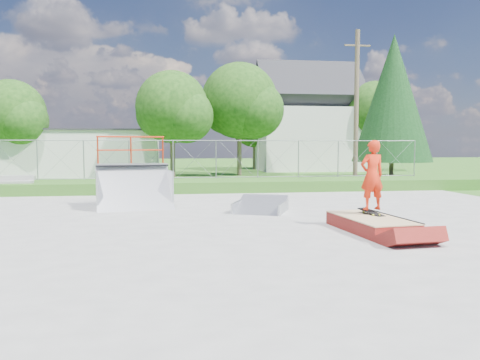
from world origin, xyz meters
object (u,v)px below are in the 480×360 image
at_px(flat_bank_ramp, 260,206).
at_px(quarter_pipe, 134,172).
at_px(grind_box, 371,225).
at_px(skater, 372,178).

bearing_deg(flat_bank_ramp, quarter_pipe, -179.09).
xyz_separation_m(quarter_pipe, flat_bank_ramp, (3.89, -1.63, -0.96)).
relative_size(quarter_pipe, flat_bank_ramp, 1.51).
bearing_deg(quarter_pipe, grind_box, -50.20).
bearing_deg(grind_box, quarter_pipe, 133.79).
distance_m(grind_box, quarter_pipe, 7.87).
distance_m(quarter_pipe, skater, 7.70).
bearing_deg(skater, flat_bank_ramp, -62.48).
xyz_separation_m(quarter_pipe, skater, (6.08, -4.73, 0.08)).
height_order(flat_bank_ramp, skater, skater).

